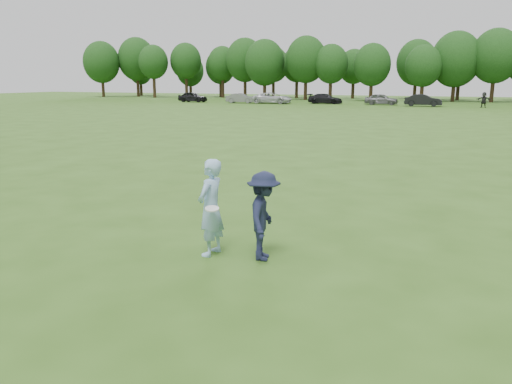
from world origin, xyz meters
TOP-DOWN VIEW (x-y plane):
  - ground at (0.00, 0.00)m, footprint 200.00×200.00m
  - thrower at (-0.59, -0.06)m, footprint 0.51×0.73m
  - defender at (0.47, 0.09)m, footprint 0.87×1.23m
  - player_far_d at (6.58, 59.02)m, footprint 1.82×0.96m
  - car_a at (-33.67, 59.04)m, footprint 4.57×2.03m
  - car_b at (-25.57, 58.69)m, footprint 4.38×1.98m
  - car_c at (-20.83, 59.02)m, footprint 5.58×2.61m
  - car_d at (-13.74, 61.28)m, footprint 4.90×2.14m
  - car_e at (-5.94, 61.04)m, footprint 4.42×1.81m
  - car_f at (-0.47, 59.34)m, footprint 4.69×1.80m
  - disc_in_play at (-0.41, -0.36)m, footprint 0.29×0.30m
  - treeline at (2.81, 76.90)m, footprint 130.35×18.39m

SIDE VIEW (x-z plane):
  - ground at x=0.00m, z-range 0.00..0.00m
  - car_b at x=-25.57m, z-range 0.00..1.39m
  - car_d at x=-13.74m, z-range 0.00..1.40m
  - car_e at x=-5.94m, z-range 0.00..1.50m
  - car_f at x=-0.47m, z-range 0.00..1.53m
  - car_a at x=-33.67m, z-range 0.00..1.53m
  - car_c at x=-20.83m, z-range 0.00..1.54m
  - defender at x=0.47m, z-range 0.00..1.73m
  - player_far_d at x=6.58m, z-range 0.00..1.87m
  - thrower at x=-0.59m, z-range 0.00..1.94m
  - disc_in_play at x=-0.41m, z-range 0.99..1.08m
  - treeline at x=2.81m, z-range 0.39..12.13m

